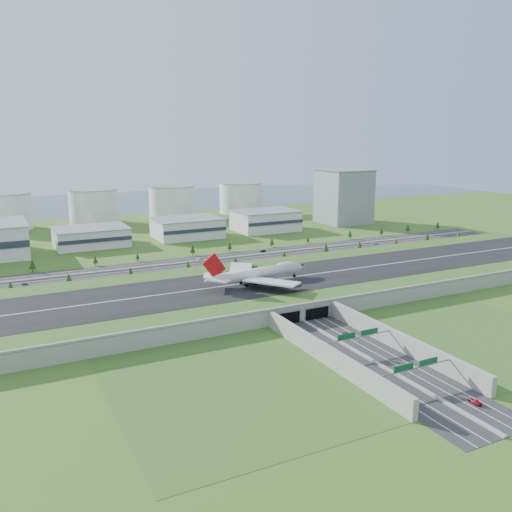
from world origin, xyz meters
name	(u,v)px	position (x,y,z in m)	size (l,w,h in m)	color
ground	(257,295)	(0.00, 0.00, 0.00)	(1200.00, 1200.00, 0.00)	#2F5B1C
airfield_deck	(257,288)	(0.00, -0.09, 4.12)	(520.00, 100.00, 9.20)	gray
underpass_road	(364,349)	(0.00, -99.42, 3.43)	(38.80, 120.40, 8.00)	#28282B
sign_gantry_near	(358,338)	(0.00, -95.04, 6.95)	(38.70, 0.70, 9.80)	gray
sign_gantry_far	(416,369)	(0.00, -130.04, 6.95)	(38.70, 0.70, 9.80)	gray
north_expressway	(199,262)	(0.00, 95.00, 0.06)	(560.00, 36.00, 0.12)	#28282B
tree_row	(223,253)	(19.50, 96.33, 4.63)	(497.28, 48.69, 8.41)	#3D2819
hangar_mid_a	(91,237)	(-60.00, 190.00, 7.50)	(58.00, 42.00, 15.00)	silver
hangar_mid_b	(187,228)	(25.00, 190.00, 8.50)	(58.00, 42.00, 17.00)	silver
hangar_mid_c	(265,221)	(105.00, 190.00, 9.50)	(58.00, 42.00, 19.00)	silver
office_tower	(344,197)	(200.00, 195.00, 27.50)	(46.00, 46.00, 55.00)	gray
fuel_tank_a	(5,212)	(-120.00, 310.00, 17.50)	(50.00, 50.00, 35.00)	silver
fuel_tank_b	(94,207)	(-35.00, 310.00, 17.50)	(50.00, 50.00, 35.00)	silver
fuel_tank_c	(172,202)	(50.00, 310.00, 17.50)	(50.00, 50.00, 35.00)	silver
fuel_tank_d	(241,198)	(135.00, 310.00, 17.50)	(50.00, 50.00, 35.00)	silver
bay_water	(98,203)	(0.00, 480.00, 0.03)	(1200.00, 260.00, 0.06)	#324D5F
boeing_747	(258,273)	(-1.10, -2.54, 14.03)	(68.83, 64.79, 21.29)	silver
car_0	(324,346)	(-9.62, -84.01, 0.86)	(1.76, 4.37, 1.49)	silver
car_1	(385,385)	(-10.71, -125.81, 0.80)	(1.45, 4.15, 1.37)	silver
car_2	(347,334)	(7.62, -77.01, 0.85)	(2.43, 5.28, 1.47)	#0C1C3F
car_3	(475,401)	(9.13, -149.91, 0.90)	(2.19, 5.38, 1.56)	maroon
car_4	(24,284)	(-119.68, 84.59, 0.84)	(1.70, 4.23, 1.44)	slate
car_5	(263,251)	(57.29, 103.35, 0.86)	(1.56, 4.49, 1.48)	black
car_6	(375,243)	(156.95, 88.02, 0.86)	(2.46, 5.34, 1.48)	silver
car_7	(199,259)	(2.10, 100.24, 0.98)	(2.41, 5.93, 1.72)	white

